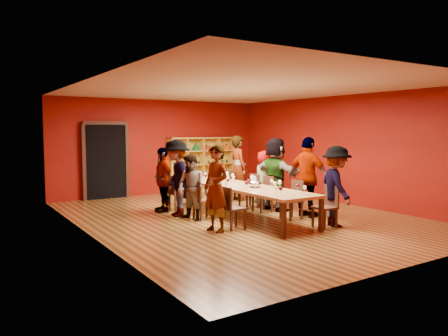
% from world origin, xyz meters
% --- Properties ---
extents(room_shell, '(7.10, 9.10, 3.04)m').
position_xyz_m(room_shell, '(0.00, 0.00, 1.50)').
color(room_shell, '#573717').
rests_on(room_shell, ground).
extents(tasting_table, '(1.10, 4.50, 0.75)m').
position_xyz_m(tasting_table, '(0.00, 0.00, 0.70)').
color(tasting_table, '#AD8048').
rests_on(tasting_table, ground).
extents(doorway, '(1.40, 0.17, 2.30)m').
position_xyz_m(doorway, '(-1.80, 4.43, 1.12)').
color(doorway, black).
rests_on(doorway, ground).
extents(shelving_unit, '(2.40, 0.40, 1.80)m').
position_xyz_m(shelving_unit, '(1.40, 4.32, 0.98)').
color(shelving_unit, gold).
rests_on(shelving_unit, ground).
extents(chair_person_left_1, '(0.42, 0.42, 0.89)m').
position_xyz_m(chair_person_left_1, '(-0.91, -0.99, 0.50)').
color(chair_person_left_1, black).
rests_on(chair_person_left_1, ground).
extents(person_left_1, '(0.57, 0.71, 1.76)m').
position_xyz_m(person_left_1, '(-1.26, -0.99, 0.88)').
color(person_left_1, silver).
rests_on(person_left_1, ground).
extents(chair_person_left_2, '(0.42, 0.42, 0.89)m').
position_xyz_m(chair_person_left_2, '(-0.91, 0.25, 0.50)').
color(chair_person_left_2, black).
rests_on(chair_person_left_2, ground).
extents(person_left_2, '(0.59, 0.81, 1.50)m').
position_xyz_m(person_left_2, '(-1.16, 0.25, 0.75)').
color(person_left_2, '#5A84BA').
rests_on(person_left_2, ground).
extents(chair_person_left_3, '(0.42, 0.42, 0.89)m').
position_xyz_m(chair_person_left_3, '(-0.91, 0.87, 0.50)').
color(chair_person_left_3, black).
rests_on(chair_person_left_3, ground).
extents(person_left_3, '(0.73, 1.26, 1.82)m').
position_xyz_m(person_left_3, '(-1.22, 0.87, 0.91)').
color(person_left_3, '#131736').
rests_on(person_left_3, ground).
extents(chair_person_left_4, '(0.42, 0.42, 0.89)m').
position_xyz_m(chair_person_left_4, '(-0.91, 1.55, 0.50)').
color(chair_person_left_4, black).
rests_on(chair_person_left_4, ground).
extents(person_left_4, '(0.48, 0.97, 1.62)m').
position_xyz_m(person_left_4, '(-1.26, 1.55, 0.81)').
color(person_left_4, '#5381AC').
rests_on(person_left_4, ground).
extents(chair_person_right_0, '(0.42, 0.42, 0.89)m').
position_xyz_m(chair_person_right_0, '(0.91, -1.93, 0.50)').
color(chair_person_right_0, black).
rests_on(chair_person_right_0, ground).
extents(person_right_0, '(0.87, 1.20, 1.71)m').
position_xyz_m(person_right_0, '(1.16, -1.93, 0.86)').
color(person_right_0, pink).
rests_on(person_right_0, ground).
extents(chair_person_right_1, '(0.42, 0.42, 0.89)m').
position_xyz_m(chair_person_right_1, '(0.91, -0.88, 0.50)').
color(chair_person_right_1, black).
rests_on(chair_person_right_1, ground).
extents(person_right_1, '(0.73, 1.19, 1.89)m').
position_xyz_m(person_right_1, '(1.34, -0.88, 0.94)').
color(person_right_1, '#15163B').
rests_on(person_right_1, ground).
extents(chair_person_right_2, '(0.42, 0.42, 0.89)m').
position_xyz_m(chair_person_right_2, '(0.91, 0.20, 0.50)').
color(chair_person_right_2, black).
rests_on(chair_person_right_2, ground).
extents(person_right_2, '(0.60, 1.75, 1.86)m').
position_xyz_m(person_right_2, '(1.25, 0.20, 0.93)').
color(person_right_2, '#121A33').
rests_on(person_right_2, ground).
extents(chair_person_right_3, '(0.42, 0.42, 0.89)m').
position_xyz_m(chair_person_right_3, '(0.91, 0.79, 0.50)').
color(chair_person_right_3, black).
rests_on(chair_person_right_3, ground).
extents(person_right_3, '(0.40, 0.73, 1.50)m').
position_xyz_m(person_right_3, '(1.34, 0.79, 0.75)').
color(person_right_3, '#C2828F').
rests_on(person_right_3, ground).
extents(chair_person_right_4, '(0.42, 0.42, 0.89)m').
position_xyz_m(chair_person_right_4, '(0.91, 2.00, 0.50)').
color(chair_person_right_4, black).
rests_on(chair_person_right_4, ground).
extents(person_right_4, '(0.59, 0.75, 1.89)m').
position_xyz_m(person_right_4, '(1.33, 2.00, 0.94)').
color(person_right_4, tan).
rests_on(person_right_4, ground).
extents(wine_glass_0, '(0.09, 0.09, 0.22)m').
position_xyz_m(wine_glass_0, '(-0.26, 0.87, 0.91)').
color(wine_glass_0, white).
rests_on(wine_glass_0, tasting_table).
extents(wine_glass_1, '(0.08, 0.08, 0.21)m').
position_xyz_m(wine_glass_1, '(0.04, -1.25, 0.90)').
color(wine_glass_1, white).
rests_on(wine_glass_1, tasting_table).
extents(wine_glass_2, '(0.07, 0.07, 0.18)m').
position_xyz_m(wine_glass_2, '(0.10, 0.41, 0.88)').
color(wine_glass_2, white).
rests_on(wine_glass_2, tasting_table).
extents(wine_glass_3, '(0.08, 0.08, 0.19)m').
position_xyz_m(wine_glass_3, '(0.34, 0.81, 0.89)').
color(wine_glass_3, white).
rests_on(wine_glass_3, tasting_table).
extents(wine_glass_4, '(0.09, 0.09, 0.22)m').
position_xyz_m(wine_glass_4, '(0.37, 0.00, 0.91)').
color(wine_glass_4, white).
rests_on(wine_glass_4, tasting_table).
extents(wine_glass_5, '(0.08, 0.08, 0.19)m').
position_xyz_m(wine_glass_5, '(-0.33, 0.03, 0.89)').
color(wine_glass_5, white).
rests_on(wine_glass_5, tasting_table).
extents(wine_glass_6, '(0.08, 0.08, 0.19)m').
position_xyz_m(wine_glass_6, '(-0.08, -0.48, 0.89)').
color(wine_glass_6, white).
rests_on(wine_glass_6, tasting_table).
extents(wine_glass_7, '(0.07, 0.07, 0.18)m').
position_xyz_m(wine_glass_7, '(-0.33, -0.01, 0.88)').
color(wine_glass_7, white).
rests_on(wine_glass_7, tasting_table).
extents(wine_glass_8, '(0.08, 0.08, 0.19)m').
position_xyz_m(wine_glass_8, '(-0.31, 1.04, 0.89)').
color(wine_glass_8, white).
rests_on(wine_glass_8, tasting_table).
extents(wine_glass_9, '(0.08, 0.08, 0.21)m').
position_xyz_m(wine_glass_9, '(0.30, -1.10, 0.90)').
color(wine_glass_9, white).
rests_on(wine_glass_9, tasting_table).
extents(wine_glass_10, '(0.09, 0.09, 0.22)m').
position_xyz_m(wine_glass_10, '(0.35, 1.07, 0.91)').
color(wine_glass_10, white).
rests_on(wine_glass_10, tasting_table).
extents(wine_glass_11, '(0.07, 0.07, 0.18)m').
position_xyz_m(wine_glass_11, '(0.28, -1.91, 0.88)').
color(wine_glass_11, white).
rests_on(wine_glass_11, tasting_table).
extents(wine_glass_12, '(0.07, 0.07, 0.18)m').
position_xyz_m(wine_glass_12, '(-0.26, -1.67, 0.88)').
color(wine_glass_12, white).
rests_on(wine_glass_12, tasting_table).
extents(wine_glass_13, '(0.09, 0.09, 0.22)m').
position_xyz_m(wine_glass_13, '(-0.32, 1.81, 0.91)').
color(wine_glass_13, white).
rests_on(wine_glass_13, tasting_table).
extents(wine_glass_14, '(0.09, 0.09, 0.22)m').
position_xyz_m(wine_glass_14, '(0.36, 1.94, 0.91)').
color(wine_glass_14, white).
rests_on(wine_glass_14, tasting_table).
extents(wine_glass_15, '(0.08, 0.08, 0.20)m').
position_xyz_m(wine_glass_15, '(-0.30, -1.84, 0.89)').
color(wine_glass_15, white).
rests_on(wine_glass_15, tasting_table).
extents(wine_glass_16, '(0.08, 0.08, 0.19)m').
position_xyz_m(wine_glass_16, '(-0.34, 1.70, 0.89)').
color(wine_glass_16, white).
rests_on(wine_glass_16, tasting_table).
extents(wine_glass_17, '(0.08, 0.08, 0.20)m').
position_xyz_m(wine_glass_17, '(0.26, -1.72, 0.89)').
color(wine_glass_17, white).
rests_on(wine_glass_17, tasting_table).
extents(wine_glass_18, '(0.08, 0.08, 0.19)m').
position_xyz_m(wine_glass_18, '(0.38, -0.73, 0.89)').
color(wine_glass_18, white).
rests_on(wine_glass_18, tasting_table).
extents(wine_glass_19, '(0.08, 0.08, 0.19)m').
position_xyz_m(wine_glass_19, '(-0.27, -0.99, 0.89)').
color(wine_glass_19, white).
rests_on(wine_glass_19, tasting_table).
extents(wine_glass_20, '(0.08, 0.08, 0.19)m').
position_xyz_m(wine_glass_20, '(-0.32, -0.73, 0.89)').
color(wine_glass_20, white).
rests_on(wine_glass_20, tasting_table).
extents(wine_glass_21, '(0.07, 0.07, 0.18)m').
position_xyz_m(wine_glass_21, '(-0.13, 1.38, 0.88)').
color(wine_glass_21, white).
rests_on(wine_glass_21, tasting_table).
extents(wine_glass_22, '(0.07, 0.07, 0.18)m').
position_xyz_m(wine_glass_22, '(0.27, -0.14, 0.88)').
color(wine_glass_22, white).
rests_on(wine_glass_22, tasting_table).
extents(wine_glass_23, '(0.08, 0.08, 0.19)m').
position_xyz_m(wine_glass_23, '(0.31, 1.63, 0.89)').
color(wine_glass_23, white).
rests_on(wine_glass_23, tasting_table).
extents(spittoon_bowl, '(0.32, 0.32, 0.17)m').
position_xyz_m(spittoon_bowl, '(0.09, -0.48, 0.82)').
color(spittoon_bowl, silver).
rests_on(spittoon_bowl, tasting_table).
extents(carafe_a, '(0.14, 0.14, 0.27)m').
position_xyz_m(carafe_a, '(-0.27, 0.13, 0.87)').
color(carafe_a, white).
rests_on(carafe_a, tasting_table).
extents(carafe_b, '(0.11, 0.11, 0.25)m').
position_xyz_m(carafe_b, '(0.13, -0.40, 0.86)').
color(carafe_b, white).
rests_on(carafe_b, tasting_table).
extents(wine_bottle, '(0.08, 0.08, 0.31)m').
position_xyz_m(wine_bottle, '(0.15, 1.55, 0.87)').
color(wine_bottle, '#163C1C').
rests_on(wine_bottle, tasting_table).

